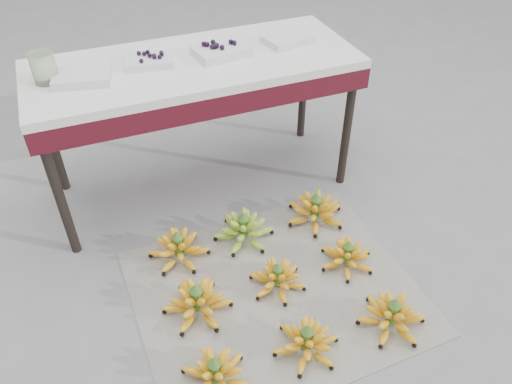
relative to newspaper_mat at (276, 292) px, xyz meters
name	(u,v)px	position (x,y,z in m)	size (l,w,h in m)	color
ground	(278,292)	(0.01, 0.00, 0.00)	(60.00, 60.00, 0.00)	slate
newspaper_mat	(276,292)	(0.00, 0.00, 0.00)	(1.25, 1.05, 0.01)	silver
bunch_front_left	(215,374)	(-0.40, -0.32, 0.06)	(0.34, 0.34, 0.17)	yellow
bunch_front_center	(306,342)	(-0.01, -0.33, 0.06)	(0.30, 0.30, 0.17)	yellow
bunch_front_right	(392,316)	(0.39, -0.35, 0.06)	(0.35, 0.35, 0.17)	yellow
bunch_mid_left	(197,302)	(-0.36, 0.03, 0.06)	(0.39, 0.39, 0.18)	yellow
bunch_mid_center	(277,278)	(0.02, 0.03, 0.06)	(0.34, 0.34, 0.16)	yellow
bunch_mid_right	(347,256)	(0.38, 0.03, 0.06)	(0.29, 0.29, 0.16)	yellow
bunch_back_left	(179,248)	(-0.35, 0.37, 0.06)	(0.36, 0.36, 0.18)	yellow
bunch_back_center	(244,230)	(-0.01, 0.38, 0.06)	(0.36, 0.36, 0.18)	#86BE36
bunch_back_right	(315,211)	(0.39, 0.37, 0.07)	(0.38, 0.38, 0.19)	yellow
vendor_table	(195,77)	(-0.07, 0.89, 0.68)	(1.61, 0.65, 0.77)	black
tray_far_left	(82,77)	(-0.60, 0.86, 0.79)	(0.28, 0.23, 0.04)	silver
tray_left	(150,60)	(-0.28, 0.92, 0.79)	(0.25, 0.20, 0.06)	silver
tray_right	(221,51)	(0.07, 0.89, 0.79)	(0.28, 0.22, 0.07)	silver
tray_far_right	(287,39)	(0.44, 0.91, 0.79)	(0.26, 0.21, 0.04)	silver
glass_jar	(44,68)	(-0.74, 0.91, 0.84)	(0.11, 0.11, 0.14)	beige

